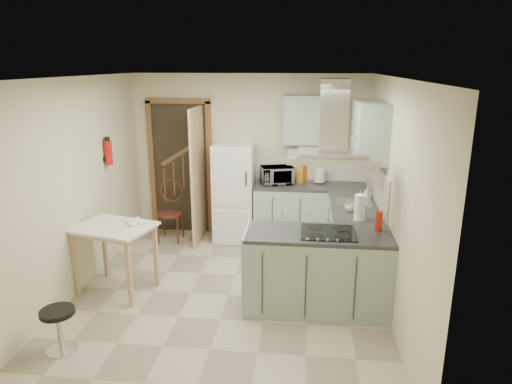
# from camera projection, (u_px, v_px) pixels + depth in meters

# --- Properties ---
(floor) EXTENTS (4.20, 4.20, 0.00)m
(floor) POSITION_uv_depth(u_px,v_px,m) (229.00, 295.00, 5.39)
(floor) COLOR #B4A68C
(floor) RESTS_ON ground
(ceiling) EXTENTS (4.20, 4.20, 0.00)m
(ceiling) POSITION_uv_depth(u_px,v_px,m) (225.00, 78.00, 4.71)
(ceiling) COLOR silver
(ceiling) RESTS_ON back_wall
(back_wall) EXTENTS (3.60, 0.00, 3.60)m
(back_wall) POSITION_uv_depth(u_px,v_px,m) (250.00, 156.00, 7.06)
(back_wall) COLOR beige
(back_wall) RESTS_ON floor
(left_wall) EXTENTS (0.00, 4.20, 4.20)m
(left_wall) POSITION_uv_depth(u_px,v_px,m) (72.00, 189.00, 5.24)
(left_wall) COLOR beige
(left_wall) RESTS_ON floor
(right_wall) EXTENTS (0.00, 4.20, 4.20)m
(right_wall) POSITION_uv_depth(u_px,v_px,m) (393.00, 199.00, 4.86)
(right_wall) COLOR beige
(right_wall) RESTS_ON floor
(doorway) EXTENTS (1.10, 0.12, 2.10)m
(doorway) POSITION_uv_depth(u_px,v_px,m) (181.00, 168.00, 7.20)
(doorway) COLOR brown
(doorway) RESTS_ON floor
(fridge) EXTENTS (0.60, 0.60, 1.50)m
(fridge) POSITION_uv_depth(u_px,v_px,m) (235.00, 192.00, 6.93)
(fridge) COLOR white
(fridge) RESTS_ON floor
(counter_back) EXTENTS (1.08, 0.60, 0.90)m
(counter_back) POSITION_uv_depth(u_px,v_px,m) (291.00, 213.00, 6.92)
(counter_back) COLOR #9EB2A0
(counter_back) RESTS_ON floor
(counter_right) EXTENTS (0.60, 1.95, 0.90)m
(counter_right) POSITION_uv_depth(u_px,v_px,m) (351.00, 231.00, 6.19)
(counter_right) COLOR #9EB2A0
(counter_right) RESTS_ON floor
(splashback) EXTENTS (1.68, 0.02, 0.50)m
(splashback) POSITION_uv_depth(u_px,v_px,m) (312.00, 164.00, 6.97)
(splashback) COLOR beige
(splashback) RESTS_ON counter_back
(wall_cabinet_back) EXTENTS (0.85, 0.35, 0.70)m
(wall_cabinet_back) POSITION_uv_depth(u_px,v_px,m) (313.00, 120.00, 6.63)
(wall_cabinet_back) COLOR #9EB2A0
(wall_cabinet_back) RESTS_ON back_wall
(wall_cabinet_right) EXTENTS (0.35, 0.90, 0.70)m
(wall_cabinet_right) POSITION_uv_depth(u_px,v_px,m) (370.00, 131.00, 5.53)
(wall_cabinet_right) COLOR #9EB2A0
(wall_cabinet_right) RESTS_ON right_wall
(peninsula) EXTENTS (1.55, 0.65, 0.90)m
(peninsula) POSITION_uv_depth(u_px,v_px,m) (317.00, 271.00, 4.99)
(peninsula) COLOR #9EB2A0
(peninsula) RESTS_ON floor
(hob) EXTENTS (0.58, 0.50, 0.01)m
(hob) POSITION_uv_depth(u_px,v_px,m) (328.00, 232.00, 4.85)
(hob) COLOR black
(hob) RESTS_ON peninsula
(extractor_hood) EXTENTS (0.90, 0.55, 0.10)m
(extractor_hood) POSITION_uv_depth(u_px,v_px,m) (332.00, 157.00, 4.63)
(extractor_hood) COLOR silver
(extractor_hood) RESTS_ON ceiling
(sink) EXTENTS (0.45, 0.40, 0.01)m
(sink) POSITION_uv_depth(u_px,v_px,m) (354.00, 203.00, 5.90)
(sink) COLOR silver
(sink) RESTS_ON counter_right
(fire_extinguisher) EXTENTS (0.10, 0.10, 0.32)m
(fire_extinguisher) POSITION_uv_depth(u_px,v_px,m) (108.00, 153.00, 6.03)
(fire_extinguisher) COLOR #B2140F
(fire_extinguisher) RESTS_ON left_wall
(drop_leaf_table) EXTENTS (1.01, 0.85, 0.82)m
(drop_leaf_table) POSITION_uv_depth(u_px,v_px,m) (116.00, 259.00, 5.41)
(drop_leaf_table) COLOR tan
(drop_leaf_table) RESTS_ON floor
(bentwood_chair) EXTENTS (0.38, 0.38, 0.85)m
(bentwood_chair) POSITION_uv_depth(u_px,v_px,m) (170.00, 214.00, 6.95)
(bentwood_chair) COLOR #471C17
(bentwood_chair) RESTS_ON floor
(stool) EXTENTS (0.39, 0.39, 0.43)m
(stool) POSITION_uv_depth(u_px,v_px,m) (59.00, 330.00, 4.31)
(stool) COLOR black
(stool) RESTS_ON floor
(microwave) EXTENTS (0.54, 0.44, 0.26)m
(microwave) POSITION_uv_depth(u_px,v_px,m) (277.00, 175.00, 6.80)
(microwave) COLOR black
(microwave) RESTS_ON counter_back
(kettle) EXTENTS (0.21, 0.21, 0.24)m
(kettle) POSITION_uv_depth(u_px,v_px,m) (320.00, 175.00, 6.84)
(kettle) COLOR silver
(kettle) RESTS_ON counter_back
(cereal_box) EXTENTS (0.16, 0.24, 0.34)m
(cereal_box) POSITION_uv_depth(u_px,v_px,m) (302.00, 171.00, 6.91)
(cereal_box) COLOR orange
(cereal_box) RESTS_ON counter_back
(soap_bottle) EXTENTS (0.08, 0.08, 0.16)m
(soap_bottle) POSITION_uv_depth(u_px,v_px,m) (367.00, 192.00, 6.08)
(soap_bottle) COLOR #AFB0BB
(soap_bottle) RESTS_ON counter_right
(paper_towel) EXTENTS (0.16, 0.16, 0.31)m
(paper_towel) POSITION_uv_depth(u_px,v_px,m) (360.00, 207.00, 5.22)
(paper_towel) COLOR white
(paper_towel) RESTS_ON counter_right
(cup) EXTENTS (0.13, 0.13, 0.09)m
(cup) POSITION_uv_depth(u_px,v_px,m) (350.00, 208.00, 5.55)
(cup) COLOR white
(cup) RESTS_ON counter_right
(red_bottle) EXTENTS (0.08, 0.08, 0.22)m
(red_bottle) POSITION_uv_depth(u_px,v_px,m) (379.00, 221.00, 4.89)
(red_bottle) COLOR #B4260F
(red_bottle) RESTS_ON peninsula
(book) EXTENTS (0.31, 0.32, 0.11)m
(book) POSITION_uv_depth(u_px,v_px,m) (126.00, 219.00, 5.35)
(book) COLOR #913043
(book) RESTS_ON drop_leaf_table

